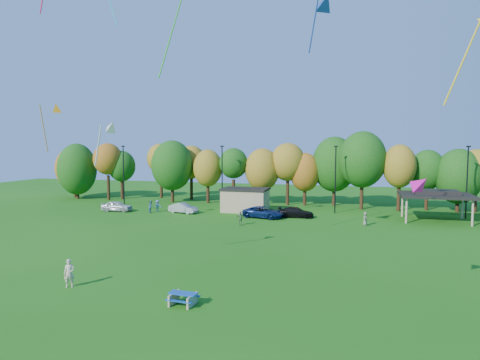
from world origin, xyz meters
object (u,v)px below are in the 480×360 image
(picnic_table, at_px, (183,298))
(car_a, at_px, (117,206))
(car_c, at_px, (263,212))
(car_d, at_px, (296,212))
(kite_flyer, at_px, (69,273))
(car_b, at_px, (183,208))

(picnic_table, height_order, car_a, car_a)
(car_c, distance_m, car_d, 4.19)
(kite_flyer, height_order, car_b, kite_flyer)
(kite_flyer, distance_m, car_d, 32.36)
(picnic_table, relative_size, car_c, 0.33)
(picnic_table, height_order, kite_flyer, kite_flyer)
(picnic_table, relative_size, car_b, 0.42)
(kite_flyer, bearing_deg, car_a, 88.46)
(picnic_table, bearing_deg, kite_flyer, 177.33)
(car_a, relative_size, car_c, 0.82)
(car_b, bearing_deg, car_c, -82.96)
(car_b, bearing_deg, car_a, 107.85)
(car_a, relative_size, car_d, 0.95)
(kite_flyer, relative_size, car_b, 0.45)
(car_b, bearing_deg, car_d, -76.23)
(kite_flyer, bearing_deg, car_c, 49.74)
(car_b, xyz_separation_m, car_c, (11.29, -0.85, 0.05))
(picnic_table, relative_size, car_d, 0.38)
(car_b, relative_size, car_c, 0.78)
(car_d, bearing_deg, kite_flyer, 160.29)
(car_a, bearing_deg, car_b, -87.36)
(picnic_table, height_order, car_c, car_c)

